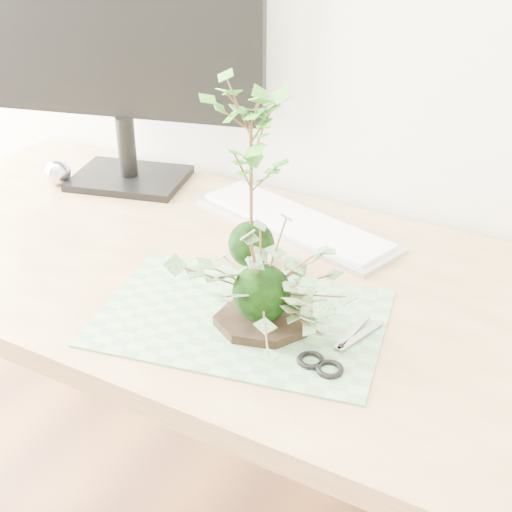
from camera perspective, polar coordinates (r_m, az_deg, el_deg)
name	(u,v)px	position (r m, az deg, el deg)	size (l,w,h in m)	color
desk	(248,316)	(1.30, -0.68, -4.81)	(1.60, 0.70, 0.74)	tan
cutting_mat	(241,318)	(1.14, -1.17, -4.97)	(0.45, 0.30, 0.00)	#5E8561
stone_dish	(261,322)	(1.11, 0.44, -5.28)	(0.15, 0.15, 0.01)	black
ivy_kokedama	(262,269)	(1.06, 0.46, -1.04)	(0.28, 0.28, 0.18)	black
maple_kokedama	(251,137)	(1.18, -0.41, 9.54)	(0.20, 0.20, 0.34)	black
keyboard	(295,222)	(1.42, 3.13, 2.72)	(0.47, 0.25, 0.02)	#BABAC0
monitor	(120,39)	(1.55, -10.84, 16.65)	(0.60, 0.24, 0.54)	black
foil_ball	(58,172)	(1.65, -15.58, 6.47)	(0.06, 0.06, 0.06)	silver
scissors	(331,358)	(1.05, 6.03, -8.15)	(0.08, 0.17, 0.01)	gray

